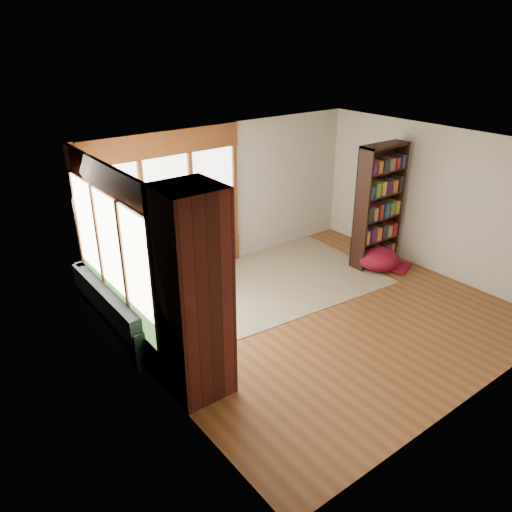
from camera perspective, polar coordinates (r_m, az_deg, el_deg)
floor at (r=7.89m, az=7.22°, el=-6.67°), size 5.50×5.50×0.00m
ceiling at (r=6.92m, az=8.37°, el=12.08°), size 5.50×5.50×0.00m
wall_back at (r=9.13m, az=-3.34°, el=6.88°), size 5.50×0.04×2.60m
wall_front at (r=6.00m, az=24.72°, el=-5.38°), size 5.50×0.04×2.60m
wall_left at (r=5.86m, az=-11.88°, el=-4.18°), size 0.04×5.00×2.60m
wall_right at (r=9.36m, az=19.94°, el=5.88°), size 0.04×5.00×2.60m
windows_back at (r=8.51m, az=-9.96°, el=5.58°), size 2.82×0.10×1.90m
windows_left at (r=6.86m, az=-16.14°, el=0.19°), size 0.10×2.62×1.90m
roller_blind at (r=7.46m, az=-18.72°, el=5.15°), size 0.03×0.72×0.90m
brick_chimney at (r=5.72m, az=-7.18°, el=-4.56°), size 0.70×0.70×2.60m
sectional_sofa at (r=7.99m, az=-11.57°, el=-4.10°), size 2.20×2.20×0.80m
area_rug at (r=8.93m, az=1.86°, el=-2.48°), size 3.75×2.98×0.01m
bookshelf at (r=9.35m, az=13.85°, el=5.54°), size 0.97×0.32×2.26m
pouf at (r=9.45m, az=13.76°, el=-0.23°), size 0.89×0.89×0.40m
dog_tan at (r=7.99m, az=-10.75°, el=-0.08°), size 1.04×0.82×0.51m
dog_brindle at (r=7.15m, az=-10.01°, el=-3.28°), size 0.57×0.90×0.48m
throw_pillows at (r=7.87m, az=-11.45°, el=-0.91°), size 1.98×1.68×0.45m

